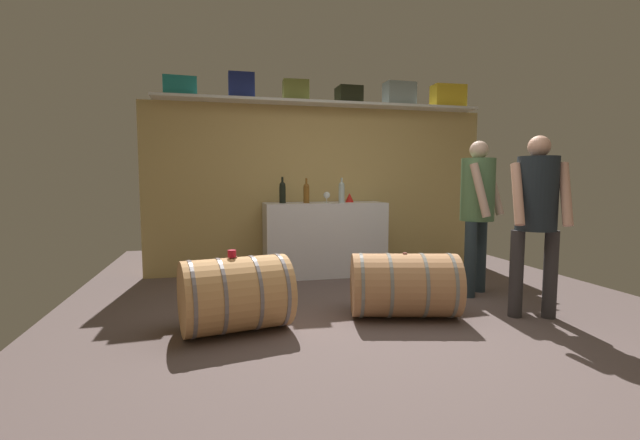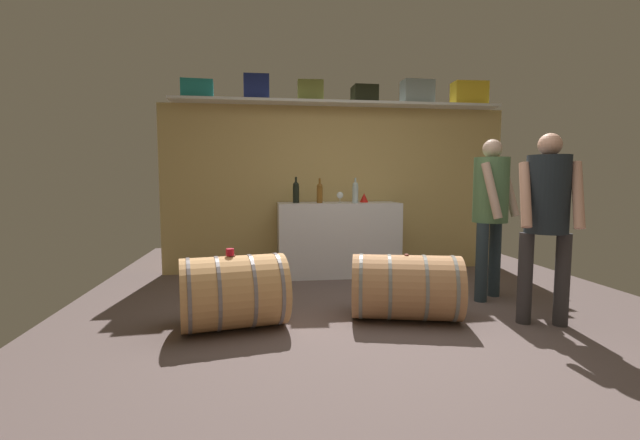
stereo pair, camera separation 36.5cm
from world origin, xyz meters
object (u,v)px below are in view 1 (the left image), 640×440
at_px(toolcase_teal, 180,87).
at_px(visitor_tasting, 478,201).
at_px(winemaker_pouring, 537,207).
at_px(wine_bottle_clear, 342,192).
at_px(wine_bottle_dark, 282,192).
at_px(toolcase_navy, 241,86).
at_px(work_cabinet, 324,239).
at_px(wine_barrel_near, 236,294).
at_px(wine_barrel_far, 404,285).
at_px(tasting_cup, 232,254).
at_px(toolcase_grey, 399,94).
at_px(toolcase_yellow, 448,97).
at_px(red_funnel, 349,198).
at_px(wine_glass, 327,195).
at_px(wine_bottle_amber, 306,193).
at_px(toolcase_black, 349,95).
at_px(toolcase_olive, 296,91).

bearing_deg(toolcase_teal, visitor_tasting, -29.87).
relative_size(toolcase_teal, winemaker_pouring, 0.24).
distance_m(wine_bottle_clear, wine_bottle_dark, 0.73).
height_order(toolcase_navy, work_cabinet, toolcase_navy).
relative_size(wine_barrel_near, wine_barrel_far, 0.91).
bearing_deg(tasting_cup, toolcase_grey, 41.40).
height_order(toolcase_yellow, visitor_tasting, toolcase_yellow).
relative_size(wine_bottle_clear, red_funnel, 2.67).
bearing_deg(wine_glass, work_cabinet, 92.98).
xyz_separation_m(wine_bottle_clear, wine_barrel_near, (-1.37, -1.72, -0.75)).
bearing_deg(wine_barrel_far, visitor_tasting, 40.21).
bearing_deg(toolcase_teal, toolcase_yellow, -4.07).
distance_m(work_cabinet, wine_barrel_far, 1.81).
bearing_deg(wine_bottle_clear, red_funnel, 38.89).
bearing_deg(wine_bottle_amber, visitor_tasting, -38.65).
xyz_separation_m(wine_glass, red_funnel, (0.33, 0.11, -0.03)).
xyz_separation_m(toolcase_grey, wine_barrel_far, (-0.78, -1.96, -2.03)).
xyz_separation_m(toolcase_teal, toolcase_grey, (2.74, 0.00, 0.04)).
bearing_deg(red_funnel, toolcase_black, 79.33).
bearing_deg(toolcase_yellow, toolcase_teal, -177.44).
relative_size(toolcase_grey, toolcase_yellow, 0.90).
bearing_deg(winemaker_pouring, wine_bottle_amber, -32.19).
bearing_deg(wine_bottle_amber, wine_bottle_clear, -5.94).
distance_m(toolcase_olive, toolcase_black, 0.69).
bearing_deg(red_funnel, work_cabinet, -175.95).
xyz_separation_m(toolcase_navy, wine_bottle_amber, (0.75, -0.21, -1.27)).
height_order(toolcase_teal, wine_barrel_far, toolcase_teal).
height_order(wine_barrel_near, tasting_cup, tasting_cup).
bearing_deg(toolcase_black, toolcase_navy, 179.08).
bearing_deg(visitor_tasting, toolcase_navy, -68.16).
bearing_deg(tasting_cup, toolcase_teal, 103.97).
xyz_separation_m(toolcase_yellow, red_funnel, (-1.43, -0.15, -1.34)).
bearing_deg(toolcase_olive, visitor_tasting, -38.11).
bearing_deg(winemaker_pouring, toolcase_olive, -33.48).
xyz_separation_m(toolcase_yellow, work_cabinet, (-1.76, -0.17, -1.85)).
distance_m(toolcase_teal, wine_bottle_amber, 1.91).
xyz_separation_m(wine_bottle_amber, wine_glass, (0.24, -0.05, -0.04)).
xyz_separation_m(wine_bottle_clear, tasting_cup, (-1.39, -1.72, -0.43)).
bearing_deg(wine_bottle_amber, wine_barrel_far, -73.77).
xyz_separation_m(toolcase_black, winemaker_pouring, (0.98, -2.24, -1.30)).
bearing_deg(red_funnel, toolcase_teal, 175.77).
relative_size(tasting_cup, winemaker_pouring, 0.04).
relative_size(wine_glass, tasting_cup, 2.11).
relative_size(toolcase_black, visitor_tasting, 0.19).
height_order(toolcase_black, winemaker_pouring, toolcase_black).
relative_size(work_cabinet, winemaker_pouring, 0.96).
bearing_deg(work_cabinet, toolcase_navy, 170.05).
bearing_deg(wine_glass, winemaker_pouring, -55.90).
relative_size(toolcase_yellow, wine_bottle_amber, 1.45).
relative_size(toolcase_teal, toolcase_grey, 0.95).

